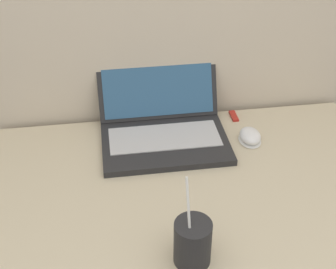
{
  "coord_description": "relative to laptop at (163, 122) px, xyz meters",
  "views": [
    {
      "loc": [
        -0.21,
        -0.59,
        1.56
      ],
      "look_at": [
        -0.05,
        0.5,
        0.79
      ],
      "focal_mm": 50.0,
      "sensor_mm": 36.0,
      "label": 1
    }
  ],
  "objects": [
    {
      "name": "laptop",
      "position": [
        0.0,
        0.0,
        0.0
      ],
      "size": [
        0.38,
        0.35,
        0.23
      ],
      "color": "#232326",
      "rests_on": "desk"
    },
    {
      "name": "usb_stick",
      "position": [
        0.25,
        0.07,
        -0.05
      ],
      "size": [
        0.02,
        0.06,
        0.01
      ],
      "color": "#B2261E",
      "rests_on": "desk"
    },
    {
      "name": "drink_cup",
      "position": [
        -0.0,
        -0.51,
        0.01
      ],
      "size": [
        0.09,
        0.09,
        0.23
      ],
      "color": "#232326",
      "rests_on": "desk"
    },
    {
      "name": "computer_mouse",
      "position": [
        0.26,
        -0.07,
        -0.03
      ],
      "size": [
        0.07,
        0.09,
        0.04
      ],
      "color": "white",
      "rests_on": "desk"
    }
  ]
}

